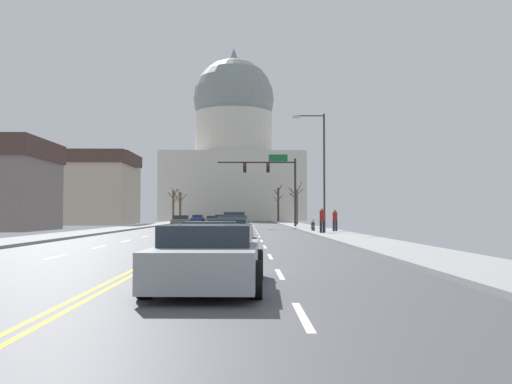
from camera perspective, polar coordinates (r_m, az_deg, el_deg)
ground at (r=36.98m, az=-5.23°, el=-4.42°), size 20.00×180.00×0.20m
signal_gantry at (r=54.75m, az=1.87°, el=1.76°), size 7.91×0.41×7.21m
street_lamp_right at (r=38.78m, az=6.72°, el=3.13°), size 2.30×0.24×8.34m
capitol_building at (r=113.61m, az=-2.35°, el=4.34°), size 28.31×19.73×36.01m
pickup_truck_near_00 at (r=49.81m, az=-2.29°, el=-3.09°), size 2.49×5.79×1.55m
sedan_near_01 at (r=43.64m, az=-2.09°, el=-3.34°), size 2.12×4.51×1.27m
sedan_near_02 at (r=37.24m, az=-2.37°, el=-3.54°), size 2.20×4.53×1.26m
sedan_near_03 at (r=31.08m, az=-2.37°, el=-3.82°), size 2.21×4.29×1.20m
sedan_near_04 at (r=23.71m, az=-2.87°, el=-4.33°), size 2.08×4.71×1.18m
sedan_near_05 at (r=16.96m, az=-4.76°, el=-5.20°), size 2.01×4.37×1.17m
sedan_near_06 at (r=10.54m, az=-4.95°, el=-6.82°), size 2.18×4.55×1.20m
sedan_oncoming_00 at (r=64.27m, az=-7.86°, el=-3.00°), size 2.23×4.39×1.21m
sedan_oncoming_01 at (r=72.80m, az=-4.51°, el=-2.95°), size 2.13×4.49×1.11m
sedan_oncoming_02 at (r=86.96m, az=-6.12°, el=-2.81°), size 1.93×4.63×1.21m
sedan_oncoming_03 at (r=97.64m, az=-3.78°, el=-2.75°), size 2.23×4.76×1.22m
flank_building_00 at (r=80.01m, az=-16.21°, el=0.38°), size 10.56×10.13×9.85m
flank_building_01 at (r=71.16m, az=-17.66°, el=0.37°), size 12.01×8.69×9.01m
bare_tree_00 at (r=88.16m, az=2.34°, el=-1.22°), size 1.48×1.76×5.94m
bare_tree_01 at (r=90.76m, az=-7.93°, el=-1.42°), size 2.27×2.34×5.20m
bare_tree_02 at (r=64.19m, az=4.28°, el=-1.27°), size 1.96×1.98×5.10m
bare_tree_03 at (r=82.18m, az=-8.62°, el=-1.29°), size 1.84×1.61×5.24m
pedestrian_00 at (r=36.43m, az=6.93°, el=-2.77°), size 0.35×0.34×1.70m
pedestrian_01 at (r=40.19m, az=8.25°, el=-2.80°), size 0.35×0.34×1.60m
bicycle_parked at (r=40.51m, az=5.97°, el=-3.56°), size 0.12×1.77×0.85m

